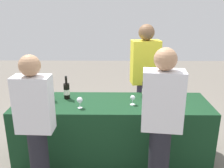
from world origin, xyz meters
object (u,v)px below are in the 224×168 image
at_px(wine_bottle_0, 40,92).
at_px(wine_glass_0, 43,99).
at_px(wine_bottle_1, 50,92).
at_px(wine_glass_2, 133,98).
at_px(server_pouring, 145,78).
at_px(wine_bottle_2, 67,91).
at_px(wine_bottle_3, 145,90).
at_px(guest_1, 161,122).
at_px(wine_glass_1, 80,100).
at_px(wine_bottle_4, 153,92).
at_px(guest_0, 36,123).

relative_size(wine_bottle_0, wine_glass_0, 1.95).
height_order(wine_bottle_1, wine_glass_2, wine_bottle_1).
bearing_deg(wine_glass_2, server_pouring, 72.02).
bearing_deg(wine_bottle_2, wine_bottle_3, 1.82).
bearing_deg(server_pouring, guest_1, 82.63).
height_order(wine_glass_1, guest_1, guest_1).
bearing_deg(wine_glass_0, server_pouring, 30.11).
relative_size(wine_glass_1, wine_glass_2, 1.13).
distance_m(wine_bottle_0, wine_glass_2, 1.22).
relative_size(wine_bottle_0, wine_bottle_3, 0.90).
bearing_deg(wine_bottle_4, guest_0, -148.48).
height_order(wine_bottle_4, wine_glass_1, wine_bottle_4).
bearing_deg(wine_bottle_3, guest_1, -85.66).
bearing_deg(guest_1, wine_bottle_3, 101.14).
relative_size(wine_bottle_2, wine_bottle_3, 0.96).
xyz_separation_m(wine_bottle_4, wine_glass_2, (-0.27, -0.15, -0.04)).
height_order(wine_bottle_0, wine_bottle_4, wine_bottle_4).
distance_m(wine_bottle_3, guest_0, 1.50).
bearing_deg(wine_bottle_2, wine_glass_1, -55.53).
xyz_separation_m(server_pouring, guest_1, (0.02, -1.35, -0.06)).
distance_m(wine_glass_0, guest_0, 0.58).
distance_m(wine_glass_0, guest_1, 1.47).
height_order(wine_bottle_1, server_pouring, server_pouring).
bearing_deg(server_pouring, wine_bottle_1, 14.32).
bearing_deg(guest_0, wine_glass_0, 100.06).
relative_size(server_pouring, guest_1, 1.06).
bearing_deg(wine_bottle_0, guest_0, -77.27).
relative_size(wine_bottle_4, wine_glass_1, 2.31).
distance_m(wine_glass_1, server_pouring, 1.20).
xyz_separation_m(wine_bottle_1, wine_bottle_4, (1.36, -0.00, 0.01)).
bearing_deg(wine_bottle_2, wine_bottle_0, -172.20).
xyz_separation_m(wine_bottle_2, wine_bottle_4, (1.14, -0.05, 0.01)).
relative_size(wine_bottle_1, wine_glass_1, 2.15).
relative_size(wine_bottle_0, wine_bottle_2, 0.94).
distance_m(wine_bottle_1, wine_glass_2, 1.10).
distance_m(wine_glass_0, wine_glass_2, 1.11).
xyz_separation_m(wine_glass_0, guest_0, (0.08, -0.57, -0.05)).
relative_size(wine_bottle_3, server_pouring, 0.19).
height_order(wine_bottle_2, wine_bottle_4, wine_bottle_4).
height_order(wine_bottle_3, wine_bottle_4, same).
height_order(wine_bottle_4, guest_0, guest_0).
distance_m(wine_bottle_2, guest_1, 1.41).
height_order(wine_bottle_2, wine_glass_1, wine_bottle_2).
distance_m(wine_glass_1, guest_0, 0.65).
bearing_deg(server_pouring, guest_0, 38.80).
bearing_deg(wine_bottle_1, wine_bottle_3, 3.58).
distance_m(wine_bottle_2, wine_bottle_3, 1.05).
height_order(wine_bottle_2, wine_bottle_3, wine_bottle_3).
relative_size(wine_glass_1, server_pouring, 0.08).
distance_m(wine_bottle_4, guest_0, 1.53).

